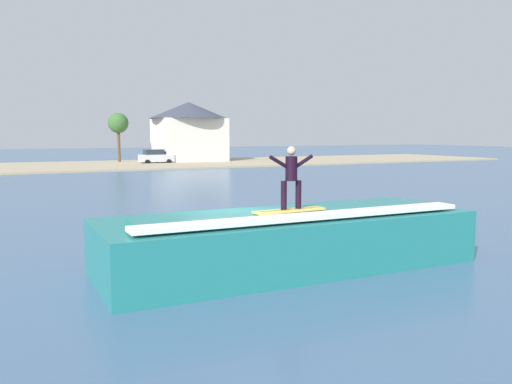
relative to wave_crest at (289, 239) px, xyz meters
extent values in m
plane|color=#426084|center=(-1.23, 1.36, -0.80)|extent=(260.00, 260.00, 0.00)
cube|color=#217A76|center=(0.00, 0.03, -0.04)|extent=(10.62, 3.74, 1.51)
cube|color=#217A76|center=(0.00, -0.43, 0.79)|extent=(9.03, 1.69, 0.17)
cube|color=white|center=(0.00, -1.18, 0.84)|extent=(9.56, 0.67, 0.12)
cube|color=#EAD159|center=(-0.32, -0.57, 0.93)|extent=(2.11, 0.57, 0.06)
cube|color=black|center=(-0.32, -0.57, 0.95)|extent=(1.92, 0.15, 0.01)
cylinder|color=black|center=(-0.48, -0.55, 1.34)|extent=(0.16, 0.16, 0.77)
cylinder|color=black|center=(-0.03, -0.55, 1.34)|extent=(0.16, 0.16, 0.77)
cylinder|color=black|center=(-0.26, -0.55, 2.05)|extent=(0.32, 0.32, 0.65)
sphere|color=#CFA789|center=(-0.26, -0.55, 2.53)|extent=(0.24, 0.24, 0.24)
cylinder|color=black|center=(-0.66, -0.55, 2.25)|extent=(0.53, 0.10, 0.35)
cylinder|color=black|center=(0.14, -0.55, 2.25)|extent=(0.53, 0.10, 0.35)
cube|color=tan|center=(-1.23, 50.45, -0.70)|extent=(120.00, 19.10, 0.19)
cube|color=silver|center=(10.38, 51.64, -0.03)|extent=(4.15, 1.89, 0.90)
cube|color=#262D38|center=(10.07, 51.64, 0.74)|extent=(2.28, 1.70, 0.64)
cylinder|color=black|center=(11.73, 52.64, -0.48)|extent=(0.64, 0.22, 0.64)
cylinder|color=black|center=(11.73, 50.65, -0.48)|extent=(0.64, 0.22, 0.64)
cylinder|color=black|center=(9.03, 52.64, -0.48)|extent=(0.64, 0.22, 0.64)
cylinder|color=black|center=(9.03, 50.65, -0.48)|extent=(0.64, 0.22, 0.64)
cube|color=silver|center=(15.78, 54.78, 2.10)|extent=(8.51, 7.78, 5.81)
cone|color=#383D4C|center=(15.78, 54.78, 6.10)|extent=(10.55, 10.55, 2.19)
cylinder|color=brown|center=(6.66, 55.83, 1.39)|extent=(0.37, 0.37, 4.39)
sphere|color=#37642D|center=(6.66, 55.83, 4.36)|extent=(2.59, 2.59, 2.59)
camera|label=1|loc=(-7.28, -12.70, 2.98)|focal=36.78mm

